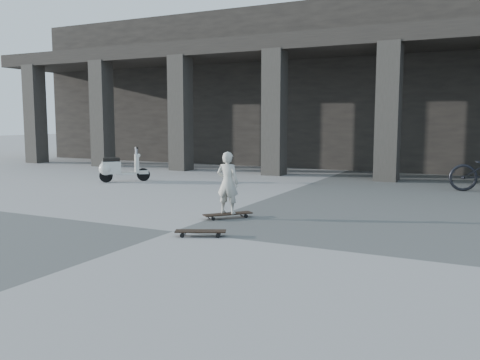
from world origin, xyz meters
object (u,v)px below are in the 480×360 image
at_px(longboard, 228,214).
at_px(scooter, 116,168).
at_px(skateboard_spare, 201,232).
at_px(child, 228,183).

bearing_deg(longboard, scooter, 99.01).
xyz_separation_m(longboard, scooter, (-5.41, 3.36, 0.33)).
distance_m(longboard, skateboard_spare, 1.49).
bearing_deg(longboard, child, 30.24).
relative_size(longboard, child, 0.73).
distance_m(child, scooter, 6.37).
relative_size(longboard, skateboard_spare, 1.05).
distance_m(longboard, scooter, 6.38).
distance_m(skateboard_spare, child, 1.60).
xyz_separation_m(longboard, skateboard_spare, (0.30, -1.46, -0.00)).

